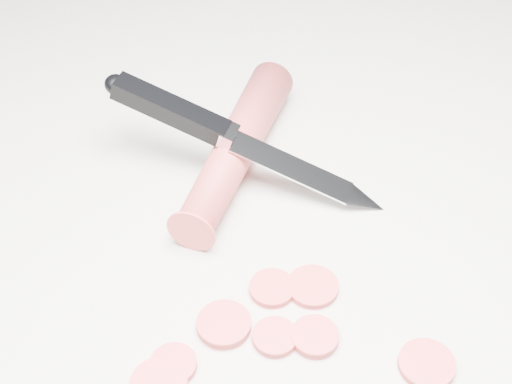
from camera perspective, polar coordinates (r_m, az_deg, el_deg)
ground at (r=0.52m, az=-2.22°, el=-7.18°), size 2.40×2.40×0.00m
carrot at (r=0.59m, az=-1.56°, el=3.61°), size 0.19×0.14×0.03m
carrot_slice_1 at (r=0.49m, az=1.53°, el=-11.52°), size 0.03×0.03×0.01m
carrot_slice_2 at (r=0.49m, az=4.72°, el=-11.47°), size 0.03×0.03×0.01m
carrot_slice_3 at (r=0.51m, az=1.30°, el=-7.71°), size 0.03×0.03×0.01m
carrot_slice_4 at (r=0.52m, az=4.56°, el=-7.56°), size 0.04×0.04×0.01m
carrot_slice_5 at (r=0.47m, az=-7.78°, el=-15.00°), size 0.04×0.04×0.01m
carrot_slice_6 at (r=0.49m, az=13.49°, el=-13.25°), size 0.04×0.04×0.01m
carrot_slice_7 at (r=0.48m, az=-6.64°, el=-13.56°), size 0.03×0.03×0.01m
carrot_slice_8 at (r=0.49m, az=-2.58°, el=-10.54°), size 0.04×0.04×0.01m
kitchen_knife at (r=0.57m, az=-0.94°, el=4.18°), size 0.15×0.22×0.08m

